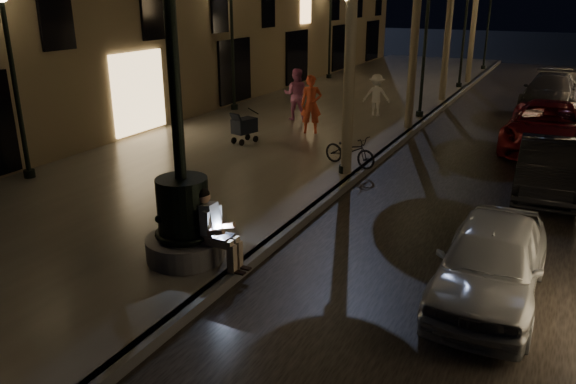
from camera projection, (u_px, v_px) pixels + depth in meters
The scene contains 23 objects.
ground at pixel (420, 128), 20.67m from camera, with size 120.00×120.00×0.00m, color black.
cobble_lane at pixel (506, 136), 19.41m from camera, with size 6.00×45.00×0.02m, color black.
promenade at pixel (321, 115), 22.32m from camera, with size 8.00×45.00×0.20m, color #615D56.
curb_strip at pixel (420, 125), 20.64m from camera, with size 0.25×45.00×0.20m, color #59595B.
fountain_lamppost at pixel (183, 205), 9.73m from camera, with size 1.40×1.40×5.21m.
seated_man_laptop at pixel (213, 226), 9.57m from camera, with size 1.02×0.34×1.39m.
lamp_curb_a at pixel (348, 55), 13.82m from camera, with size 0.36×0.36×4.81m.
lamp_curb_b at pixel (426, 35), 20.56m from camera, with size 0.36×0.36×4.81m.
lamp_curb_c at pixel (465, 24), 27.30m from camera, with size 0.36×0.36×4.81m.
lamp_curb_d at pixel (489, 18), 34.04m from camera, with size 0.36×0.36×4.81m.
lamp_left_a at pixel (11, 57), 13.44m from camera, with size 0.36×0.36×4.81m.
lamp_left_b at pixel (232, 32), 21.86m from camera, with size 0.36×0.36×4.81m.
lamp_left_c at pixel (330, 21), 30.29m from camera, with size 0.36×0.36×4.81m.
stroller at pixel (244, 126), 17.58m from camera, with size 0.64×1.09×1.10m.
car_front at pixel (491, 261), 8.91m from camera, with size 1.56×3.87×1.32m, color #9EA1A5.
car_second at pixel (548, 168), 13.70m from camera, with size 1.39×3.99×1.31m, color black.
car_third at pixel (548, 127), 17.51m from camera, with size 2.44×5.29×1.47m, color maroon.
car_rear at pixel (550, 92), 23.73m from camera, with size 2.04×5.02×1.46m, color #302F34.
car_fifth at pixel (554, 82), 27.08m from camera, with size 1.30×3.73×1.23m, color gray.
pedestrian_red at pixel (311, 104), 18.73m from camera, with size 0.71×0.46×1.93m, color #D04729.
pedestrian_pink at pixel (296, 94), 20.74m from camera, with size 0.92×0.71×1.89m, color #CC6CA3.
pedestrian_white at pixel (376, 95), 21.41m from camera, with size 1.03×0.59×1.59m, color white.
bicycle at pixel (350, 151), 15.30m from camera, with size 0.56×1.60×0.84m, color black.
Camera 1 is at (4.70, -5.32, 4.69)m, focal length 35.00 mm.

